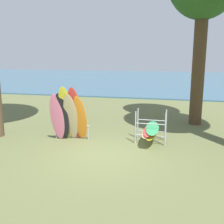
{
  "coord_description": "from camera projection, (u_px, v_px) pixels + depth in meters",
  "views": [
    {
      "loc": [
        2.24,
        -8.06,
        3.27
      ],
      "look_at": [
        -0.14,
        1.85,
        1.1
      ],
      "focal_mm": 42.44,
      "sensor_mm": 36.0,
      "label": 1
    }
  ],
  "objects": [
    {
      "name": "board_storage_rack",
      "position": [
        151.0,
        130.0,
        10.13
      ],
      "size": [
        1.15,
        2.13,
        1.25
      ],
      "color": "#9EA0A5",
      "rests_on": "ground"
    },
    {
      "name": "ground_plane",
      "position": [
        103.0,
        155.0,
        8.86
      ],
      "size": [
        80.0,
        80.0,
        0.0
      ],
      "primitive_type": "plane",
      "color": "#60663D"
    },
    {
      "name": "leaning_board_pile",
      "position": [
        69.0,
        116.0,
        10.14
      ],
      "size": [
        1.45,
        1.09,
        2.21
      ],
      "color": "pink",
      "rests_on": "ground"
    },
    {
      "name": "lake_water",
      "position": [
        159.0,
        79.0,
        37.43
      ],
      "size": [
        80.0,
        36.0,
        0.1
      ],
      "primitive_type": "cube",
      "color": "#38607A",
      "rests_on": "ground"
    }
  ]
}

